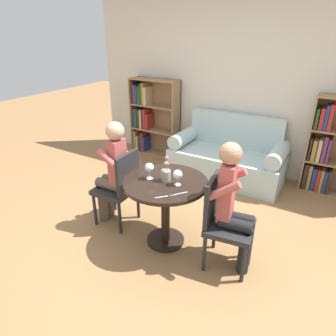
# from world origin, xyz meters

# --- Properties ---
(ground_plane) EXTENTS (16.00, 16.00, 0.00)m
(ground_plane) POSITION_xyz_m (0.00, 0.00, 0.00)
(ground_plane) COLOR olive
(back_wall) EXTENTS (5.20, 0.05, 2.70)m
(back_wall) POSITION_xyz_m (0.00, 2.25, 1.35)
(back_wall) COLOR beige
(back_wall) RESTS_ON ground_plane
(round_table) EXTENTS (0.84, 0.84, 0.73)m
(round_table) POSITION_xyz_m (0.00, 0.00, 0.56)
(round_table) COLOR black
(round_table) RESTS_ON ground_plane
(couch) EXTENTS (1.66, 0.80, 0.92)m
(couch) POSITION_xyz_m (0.00, 1.82, 0.31)
(couch) COLOR #A8C1C1
(couch) RESTS_ON ground_plane
(bookshelf_left) EXTENTS (0.89, 0.28, 1.33)m
(bookshelf_left) POSITION_xyz_m (-1.59, 2.09, 0.66)
(bookshelf_left) COLOR #93704C
(bookshelf_left) RESTS_ON ground_plane
(bookshelf_right) EXTENTS (0.89, 0.28, 1.33)m
(bookshelf_right) POSITION_xyz_m (1.35, 2.09, 0.60)
(bookshelf_right) COLOR #93704C
(bookshelf_right) RESTS_ON ground_plane
(chair_left) EXTENTS (0.43, 0.43, 0.90)m
(chair_left) POSITION_xyz_m (-0.61, 0.03, 0.49)
(chair_left) COLOR #232326
(chair_left) RESTS_ON ground_plane
(chair_right) EXTENTS (0.47, 0.47, 0.90)m
(chair_right) POSITION_xyz_m (0.61, 0.00, 0.49)
(chair_right) COLOR #232326
(chair_right) RESTS_ON ground_plane
(person_left) EXTENTS (0.43, 0.35, 1.23)m
(person_left) POSITION_xyz_m (-0.70, 0.03, 0.65)
(person_left) COLOR brown
(person_left) RESTS_ON ground_plane
(person_right) EXTENTS (0.45, 0.38, 1.24)m
(person_right) POSITION_xyz_m (0.70, 0.02, 0.66)
(person_right) COLOR black
(person_right) RESTS_ON ground_plane
(wine_glass_left) EXTENTS (0.09, 0.09, 0.17)m
(wine_glass_left) POSITION_xyz_m (-0.16, -0.03, 0.85)
(wine_glass_left) COLOR white
(wine_glass_left) RESTS_ON round_table
(wine_glass_right) EXTENTS (0.09, 0.09, 0.16)m
(wine_glass_right) POSITION_xyz_m (0.14, -0.01, 0.83)
(wine_glass_right) COLOR white
(wine_glass_right) RESTS_ON round_table
(flower_vase) EXTENTS (0.09, 0.09, 0.25)m
(flower_vase) POSITION_xyz_m (0.00, 0.01, 0.80)
(flower_vase) COLOR #9E9384
(flower_vase) RESTS_ON round_table
(knife_left_setting) EXTENTS (0.12, 0.16, 0.00)m
(knife_left_setting) POSITION_xyz_m (0.23, -0.16, 0.73)
(knife_left_setting) COLOR silver
(knife_left_setting) RESTS_ON round_table
(fork_left_setting) EXTENTS (0.14, 0.15, 0.00)m
(fork_left_setting) POSITION_xyz_m (0.15, -0.26, 0.73)
(fork_left_setting) COLOR silver
(fork_left_setting) RESTS_ON round_table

